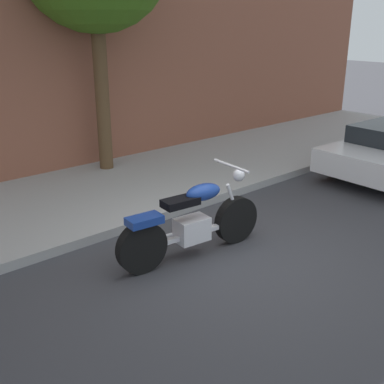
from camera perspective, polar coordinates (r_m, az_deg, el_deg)
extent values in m
plane|color=#38383D|center=(6.48, 5.23, -7.66)|extent=(60.00, 60.00, 0.00)
cube|color=#9D9D9D|center=(8.74, -9.87, 0.09)|extent=(20.03, 3.16, 0.14)
cylinder|color=black|center=(6.76, 5.27, -3.31)|extent=(0.68, 0.21, 0.67)
cylinder|color=black|center=(5.97, -6.00, -6.62)|extent=(0.68, 0.21, 0.67)
cube|color=silver|center=(6.31, 0.00, -4.47)|extent=(0.47, 0.32, 0.32)
cube|color=silver|center=(6.34, 0.00, -5.05)|extent=(1.37, 0.22, 0.06)
ellipsoid|color=navy|center=(6.23, 1.35, -0.01)|extent=(0.54, 0.31, 0.22)
cube|color=black|center=(6.06, -1.39, -1.21)|extent=(0.50, 0.29, 0.10)
cube|color=navy|center=(5.85, -5.70, -3.38)|extent=(0.46, 0.29, 0.10)
cylinder|color=silver|center=(6.62, 4.95, -1.20)|extent=(0.27, 0.08, 0.58)
cylinder|color=silver|center=(6.41, 4.68, 3.15)|extent=(0.11, 0.70, 0.04)
sphere|color=silver|center=(6.54, 5.59, 2.01)|extent=(0.17, 0.17, 0.17)
cylinder|color=silver|center=(6.35, -2.69, -5.34)|extent=(0.81, 0.17, 0.09)
cylinder|color=black|center=(9.98, 17.15, 3.51)|extent=(0.65, 0.24, 0.64)
cylinder|color=brown|center=(9.58, -10.70, 11.74)|extent=(0.27, 0.27, 3.36)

